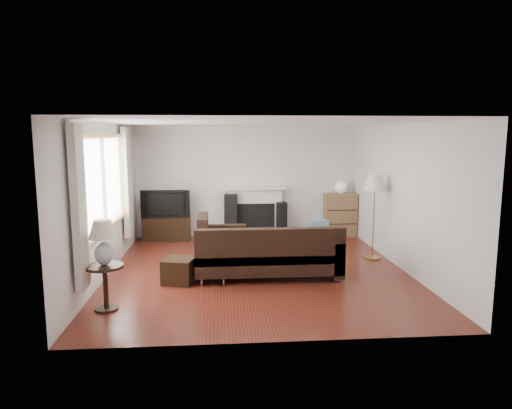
{
  "coord_description": "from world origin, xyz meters",
  "views": [
    {
      "loc": [
        -0.64,
        -7.54,
        2.3
      ],
      "look_at": [
        0.0,
        0.3,
        1.1
      ],
      "focal_mm": 32.0,
      "sensor_mm": 36.0,
      "label": 1
    }
  ],
  "objects": [
    {
      "name": "floor_lamp",
      "position": [
        2.22,
        0.59,
        0.79
      ],
      "size": [
        0.49,
        0.49,
        1.59
      ],
      "primitive_type": "cube",
      "rotation": [
        0.0,
        0.0,
        0.22
      ],
      "color": "#A27738",
      "rests_on": "ground"
    },
    {
      "name": "coffee_table",
      "position": [
        0.3,
        0.89,
        0.21
      ],
      "size": [
        1.11,
        0.64,
        0.42
      ],
      "primitive_type": "cube",
      "rotation": [
        0.0,
        0.0,
        0.05
      ],
      "color": "#946647",
      "rests_on": "ground"
    },
    {
      "name": "bookshelf",
      "position": [
        2.11,
        2.53,
        0.5
      ],
      "size": [
        0.72,
        0.34,
        0.99
      ],
      "primitive_type": "cube",
      "color": "brown",
      "rests_on": "ground"
    },
    {
      "name": "speaker_right",
      "position": [
        0.76,
        2.55,
        0.4
      ],
      "size": [
        0.25,
        0.29,
        0.8
      ],
      "primitive_type": "cube",
      "rotation": [
        0.0,
        0.0,
        0.08
      ],
      "color": "black",
      "rests_on": "ground"
    },
    {
      "name": "tv_stand",
      "position": [
        -1.81,
        2.49,
        0.26
      ],
      "size": [
        1.02,
        0.46,
        0.51
      ],
      "primitive_type": "cube",
      "color": "black",
      "rests_on": "ground"
    },
    {
      "name": "fireplace",
      "position": [
        0.15,
        2.64,
        0.57
      ],
      "size": [
        1.4,
        0.26,
        1.15
      ],
      "primitive_type": "cube",
      "color": "white",
      "rests_on": "room"
    },
    {
      "name": "speaker_left",
      "position": [
        -0.38,
        2.54,
        0.5
      ],
      "size": [
        0.32,
        0.37,
        1.0
      ],
      "primitive_type": "cube",
      "rotation": [
        0.0,
        0.0,
        -0.13
      ],
      "color": "black",
      "rests_on": "ground"
    },
    {
      "name": "table_lamp",
      "position": [
        -2.15,
        -1.61,
        0.91
      ],
      "size": [
        0.37,
        0.37,
        0.59
      ],
      "primitive_type": "cube",
      "color": "silver",
      "rests_on": "side_table"
    },
    {
      "name": "curtain_far",
      "position": [
        -2.4,
        1.32,
        1.4
      ],
      "size": [
        0.1,
        0.35,
        2.1
      ],
      "primitive_type": "cube",
      "color": "beige",
      "rests_on": "room"
    },
    {
      "name": "television",
      "position": [
        -1.81,
        2.49,
        0.82
      ],
      "size": [
        1.06,
        0.14,
        0.61
      ],
      "primitive_type": "imported",
      "color": "black",
      "rests_on": "tv_stand"
    },
    {
      "name": "globe_lamp",
      "position": [
        2.11,
        2.53,
        1.13
      ],
      "size": [
        0.27,
        0.27,
        0.27
      ],
      "primitive_type": "sphere",
      "color": "white",
      "rests_on": "bookshelf"
    },
    {
      "name": "window",
      "position": [
        -2.45,
        -0.2,
        1.55
      ],
      "size": [
        0.12,
        2.74,
        1.54
      ],
      "primitive_type": "cube",
      "color": "olive",
      "rests_on": "room"
    },
    {
      "name": "sectional_sofa",
      "position": [
        0.14,
        -0.35,
        0.41
      ],
      "size": [
        2.54,
        1.85,
        0.82
      ],
      "primitive_type": "cube",
      "color": "black",
      "rests_on": "ground"
    },
    {
      "name": "room",
      "position": [
        0.0,
        0.0,
        1.25
      ],
      "size": [
        5.1,
        5.6,
        2.54
      ],
      "color": "#591F13",
      "rests_on": "ground"
    },
    {
      "name": "side_table",
      "position": [
        -2.15,
        -1.61,
        0.31
      ],
      "size": [
        0.49,
        0.49,
        0.61
      ],
      "primitive_type": "cube",
      "color": "black",
      "rests_on": "ground"
    },
    {
      "name": "curtain_near",
      "position": [
        -2.4,
        -1.72,
        1.4
      ],
      "size": [
        0.1,
        0.35,
        2.1
      ],
      "primitive_type": "cube",
      "color": "beige",
      "rests_on": "room"
    },
    {
      "name": "footstool",
      "position": [
        -1.28,
        -0.55,
        0.19
      ],
      "size": [
        0.56,
        0.56,
        0.39
      ],
      "primitive_type": "cube",
      "rotation": [
        0.0,
        0.0,
        -0.25
      ],
      "color": "black",
      "rests_on": "ground"
    }
  ]
}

